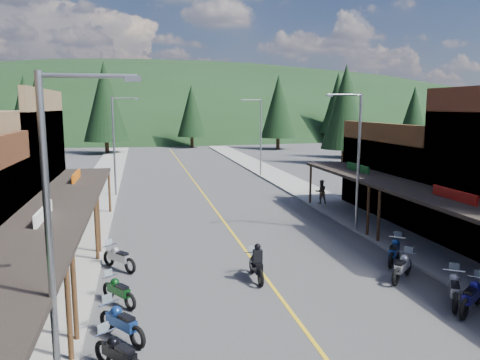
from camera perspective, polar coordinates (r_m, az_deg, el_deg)
ground at (r=18.73m, az=4.79°, el=-13.88°), size 220.00×220.00×0.00m
centerline at (r=37.55m, az=-4.12°, el=-2.18°), size 0.15×90.00×0.01m
sidewalk_west at (r=37.36m, az=-17.46°, el=-2.53°), size 3.40×94.00×0.15m
sidewalk_east at (r=39.67m, az=8.42°, el=-1.56°), size 3.40×94.00×0.15m
shop_east_3 at (r=33.92m, az=21.78°, el=0.32°), size 10.90×10.20×6.20m
streetlight_0 at (r=11.01m, az=-21.52°, el=-6.42°), size 2.16×0.18×8.00m
streetlight_1 at (r=38.63m, az=-14.92°, el=4.52°), size 2.16×0.18×8.00m
streetlight_2 at (r=27.44m, az=14.00°, el=2.85°), size 2.16×0.18×8.00m
streetlight_3 at (r=48.11m, az=2.38°, el=5.64°), size 2.16×0.18×8.00m
ridge_hill at (r=151.75m, az=-10.28°, el=6.10°), size 310.00×140.00×60.00m
pine_1 at (r=88.53m, az=-24.75°, el=8.16°), size 5.88×5.88×12.50m
pine_2 at (r=74.65m, az=-16.14°, el=9.20°), size 6.72×6.72×14.00m
pine_3 at (r=82.99m, az=-5.93°, el=8.40°), size 5.04×5.04×11.00m
pine_4 at (r=79.90m, az=4.70°, el=8.94°), size 5.88×5.88×12.50m
pine_5 at (r=96.75m, az=11.83°, el=9.23°), size 6.72×6.72×14.00m
pine_6 at (r=95.35m, az=20.45°, el=7.96°), size 5.04×5.04×11.00m
pine_9 at (r=68.03m, az=13.30°, el=8.01°), size 4.93×4.93×10.80m
pine_10 at (r=67.73m, az=-23.37°, el=7.85°), size 5.38×5.38×11.60m
pine_11 at (r=59.99m, az=12.72°, el=8.70°), size 5.82×5.82×12.40m
bike_west_6 at (r=13.98m, az=-14.52°, el=-19.74°), size 1.89×2.12×1.23m
bike_west_7 at (r=15.66m, az=-14.26°, el=-16.33°), size 1.94×2.24×1.28m
bike_west_8 at (r=18.24m, az=-14.58°, el=-12.82°), size 1.71×2.05×1.16m
bike_west_9 at (r=21.84m, az=-14.54°, el=-9.01°), size 1.94×2.17×1.25m
bike_east_6 at (r=18.96m, az=26.44°, el=-12.40°), size 2.33×1.96×1.32m
bike_east_7 at (r=19.37m, az=24.66°, el=-11.81°), size 1.92×2.35×1.32m
bike_east_8 at (r=21.12m, az=19.18°, el=-9.85°), size 2.14×1.99×1.26m
bike_east_9 at (r=23.15m, az=18.31°, el=-8.07°), size 2.06×2.26×1.31m
rider_on_bike at (r=20.00m, az=2.01°, el=-10.29°), size 0.76×2.19×1.66m
pedestrian_east_b at (r=35.01m, az=9.84°, el=-1.41°), size 0.88×0.53×1.76m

